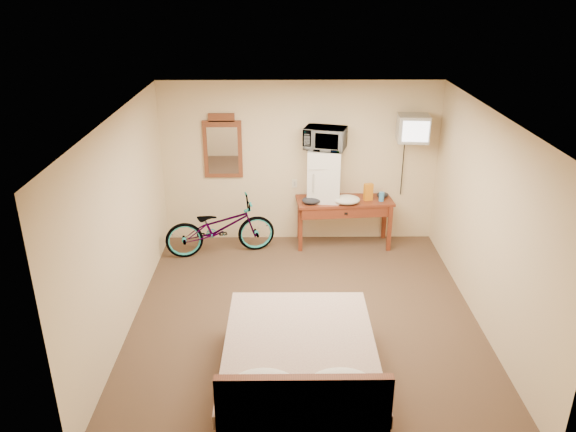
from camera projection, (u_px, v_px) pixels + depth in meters
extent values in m
plane|color=#503728|center=(305.00, 316.00, 6.94)|extent=(4.60, 4.60, 0.00)
plane|color=silver|center=(307.00, 116.00, 5.96)|extent=(4.60, 4.60, 0.00)
cube|color=beige|center=(300.00, 163.00, 8.57)|extent=(4.20, 0.04, 2.50)
cube|color=beige|center=(318.00, 344.00, 4.33)|extent=(4.20, 0.04, 2.50)
cube|color=beige|center=(123.00, 224.00, 6.43)|extent=(0.04, 4.60, 2.50)
cube|color=beige|center=(488.00, 223.00, 6.47)|extent=(0.04, 4.60, 2.50)
cube|color=silver|center=(295.00, 184.00, 8.68)|extent=(0.08, 0.01, 0.13)
cube|color=brown|center=(344.00, 201.00, 8.54)|extent=(1.49, 0.67, 0.04)
cube|color=brown|center=(300.00, 229.00, 8.47)|extent=(0.06, 0.06, 0.71)
cube|color=brown|center=(389.00, 229.00, 8.48)|extent=(0.06, 0.06, 0.71)
cube|color=brown|center=(300.00, 218.00, 8.89)|extent=(0.06, 0.06, 0.71)
cube|color=brown|center=(384.00, 217.00, 8.90)|extent=(0.06, 0.06, 0.71)
cube|color=brown|center=(346.00, 213.00, 8.35)|extent=(1.33, 0.15, 0.16)
cube|color=black|center=(346.00, 213.00, 8.33)|extent=(0.05, 0.02, 0.03)
cube|color=white|center=(324.00, 175.00, 8.38)|extent=(0.53, 0.51, 0.79)
cube|color=#A8A8A3|center=(326.00, 169.00, 8.11)|extent=(0.48, 0.01, 0.00)
cylinder|color=#A8A8A3|center=(313.00, 183.00, 8.18)|extent=(0.02, 0.02, 0.28)
imported|color=white|center=(325.00, 138.00, 8.16)|extent=(0.68, 0.55, 0.33)
cube|color=orange|center=(368.00, 192.00, 8.46)|extent=(0.15, 0.11, 0.26)
cylinder|color=#3E90D3|center=(382.00, 197.00, 8.44)|extent=(0.08, 0.08, 0.14)
ellipsoid|color=beige|center=(347.00, 200.00, 8.35)|extent=(0.40, 0.31, 0.12)
ellipsoid|color=black|center=(311.00, 200.00, 8.35)|extent=(0.28, 0.21, 0.11)
ellipsoid|color=black|center=(382.00, 195.00, 8.60)|extent=(0.18, 0.15, 0.08)
cube|color=black|center=(409.00, 130.00, 8.37)|extent=(0.14, 0.02, 0.14)
cylinder|color=black|center=(409.00, 131.00, 8.33)|extent=(0.05, 0.30, 0.05)
cube|color=#A8A8A3|center=(413.00, 128.00, 8.09)|extent=(0.47, 0.40, 0.39)
cube|color=white|center=(416.00, 132.00, 7.91)|extent=(0.37, 0.04, 0.30)
cube|color=black|center=(410.00, 125.00, 8.26)|extent=(0.28, 0.03, 0.24)
cube|color=brown|center=(223.00, 149.00, 8.44)|extent=(0.58, 0.04, 0.88)
cube|color=brown|center=(221.00, 118.00, 8.25)|extent=(0.39, 0.04, 0.12)
cube|color=white|center=(223.00, 151.00, 8.43)|extent=(0.46, 0.01, 0.72)
imported|color=black|center=(220.00, 227.00, 8.36)|extent=(1.72, 0.92, 0.86)
cube|color=brown|center=(300.00, 371.00, 5.66)|extent=(1.47, 1.96, 0.40)
cube|color=beige|center=(300.00, 350.00, 5.57)|extent=(1.51, 2.00, 0.14)
cube|color=brown|center=(303.00, 411.00, 4.64)|extent=(1.46, 0.08, 0.70)
ellipsoid|color=white|center=(263.00, 384.00, 4.91)|extent=(0.57, 0.35, 0.20)
ellipsoid|color=white|center=(341.00, 383.00, 4.92)|extent=(0.57, 0.35, 0.20)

